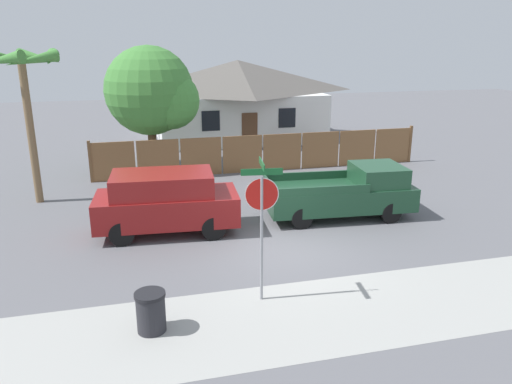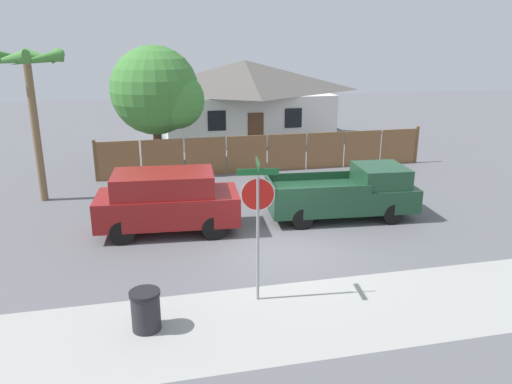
{
  "view_description": "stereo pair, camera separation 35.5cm",
  "coord_description": "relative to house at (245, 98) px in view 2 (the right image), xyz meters",
  "views": [
    {
      "loc": [
        -4.14,
        -12.9,
        6.0
      ],
      "look_at": [
        -0.64,
        0.84,
        1.6
      ],
      "focal_mm": 35.0,
      "sensor_mm": 36.0,
      "label": 1
    },
    {
      "loc": [
        -3.8,
        -12.98,
        6.0
      ],
      "look_at": [
        -0.64,
        0.84,
        1.6
      ],
      "focal_mm": 35.0,
      "sensor_mm": 36.0,
      "label": 2
    }
  ],
  "objects": [
    {
      "name": "stop_sign",
      "position": [
        -3.75,
        -19.72,
        -0.12
      ],
      "size": [
        0.94,
        0.84,
        3.41
      ],
      "rotation": [
        0.0,
        0.0,
        -0.13
      ],
      "color": "gray",
      "rests_on": "ground"
    },
    {
      "name": "oak_tree",
      "position": [
        -5.34,
        -6.51,
        1.13
      ],
      "size": [
        4.25,
        4.05,
        5.7
      ],
      "color": "brown",
      "rests_on": "ground"
    },
    {
      "name": "ground_plane",
      "position": [
        -2.37,
        -17.12,
        -2.45
      ],
      "size": [
        80.0,
        80.0,
        0.0
      ],
      "primitive_type": "plane",
      "color": "slate"
    },
    {
      "name": "house",
      "position": [
        0.0,
        0.0,
        0.0
      ],
      "size": [
        10.51,
        6.5,
        4.73
      ],
      "color": "white",
      "rests_on": "ground"
    },
    {
      "name": "sidewalk_strip",
      "position": [
        -2.37,
        -20.72,
        -2.45
      ],
      "size": [
        36.0,
        3.2,
        0.01
      ],
      "color": "#A3A39E",
      "rests_on": "ground"
    },
    {
      "name": "orange_pickup",
      "position": [
        0.56,
        -14.82,
        -1.59
      ],
      "size": [
        5.16,
        2.35,
        1.8
      ],
      "rotation": [
        0.0,
        0.0,
        -0.08
      ],
      "color": "#1E472D",
      "rests_on": "ground"
    },
    {
      "name": "palm_tree",
      "position": [
        -10.05,
        -10.45,
        2.39
      ],
      "size": [
        2.77,
        2.98,
        5.63
      ],
      "color": "brown",
      "rests_on": "ground"
    },
    {
      "name": "trash_bin",
      "position": [
        -6.37,
        -20.44,
        -2.0
      ],
      "size": [
        0.66,
        0.66,
        0.9
      ],
      "color": "#28282D",
      "rests_on": "ground"
    },
    {
      "name": "red_suv",
      "position": [
        -5.57,
        -14.8,
        -1.39
      ],
      "size": [
        4.59,
        2.3,
        1.98
      ],
      "rotation": [
        0.0,
        0.0,
        -0.08
      ],
      "color": "maroon",
      "rests_on": "ground"
    },
    {
      "name": "wooden_fence",
      "position": [
        -0.62,
        -8.13,
        -1.59
      ],
      "size": [
        15.42,
        0.12,
        1.82
      ],
      "color": "brown",
      "rests_on": "ground"
    }
  ]
}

